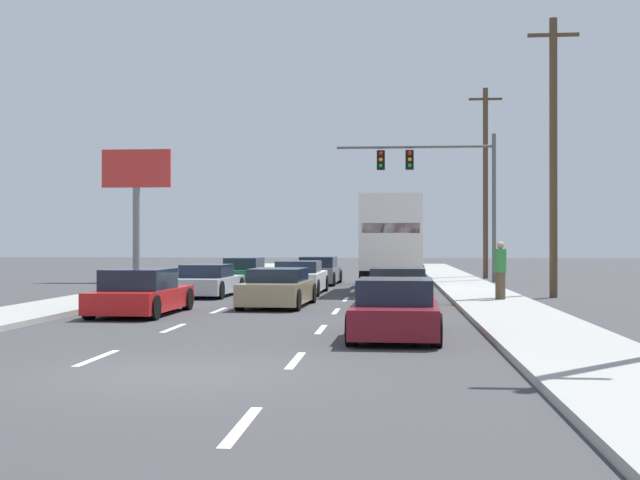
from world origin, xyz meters
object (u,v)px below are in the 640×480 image
at_px(car_white, 299,279).
at_px(car_tan, 278,288).
at_px(car_red, 141,294).
at_px(car_green, 245,272).
at_px(car_orange, 398,289).
at_px(utility_pole_mid, 553,154).
at_px(box_truck, 394,238).
at_px(car_silver, 208,282).
at_px(traffic_signal_mast, 430,173).
at_px(car_gray, 319,272).
at_px(car_maroon, 396,311).
at_px(roadside_billboard, 136,189).
at_px(utility_pole_far, 486,181).
at_px(pedestrian_near_corner, 500,270).

xyz_separation_m(car_white, car_tan, (0.05, -6.36, -0.03)).
distance_m(car_red, car_white, 10.09).
relative_size(car_green, car_orange, 1.04).
xyz_separation_m(car_tan, utility_pole_mid, (9.21, 4.94, 4.57)).
xyz_separation_m(box_truck, car_orange, (0.12, -8.86, -1.57)).
height_order(car_silver, traffic_signal_mast, traffic_signal_mast).
xyz_separation_m(traffic_signal_mast, utility_pole_mid, (3.85, -11.67, -0.31)).
xyz_separation_m(car_gray, car_maroon, (3.51, -21.66, -0.05)).
xyz_separation_m(traffic_signal_mast, roadside_billboard, (-14.77, -0.70, -0.76)).
xyz_separation_m(car_white, utility_pole_mid, (9.26, -1.42, 4.54)).
distance_m(car_white, utility_pole_mid, 10.41).
relative_size(utility_pole_far, pedestrian_near_corner, 5.60).
bearing_deg(car_gray, utility_pole_far, 40.15).
bearing_deg(roadside_billboard, car_green, -26.79).
distance_m(traffic_signal_mast, pedestrian_near_corner, 15.48).
height_order(car_red, utility_pole_mid, utility_pole_mid).
xyz_separation_m(car_silver, car_white, (3.17, 1.73, 0.05)).
height_order(car_green, car_maroon, car_green).
height_order(box_truck, car_orange, box_truck).
distance_m(car_tan, traffic_signal_mast, 18.12).
relative_size(car_gray, car_tan, 1.02).
bearing_deg(pedestrian_near_corner, car_green, 133.10).
distance_m(car_white, roadside_billboard, 13.98).
bearing_deg(car_green, car_gray, 13.35).
xyz_separation_m(utility_pole_far, roadside_billboard, (-17.97, -4.90, -0.67)).
bearing_deg(utility_pole_far, box_truck, -112.49).
relative_size(car_silver, box_truck, 0.50).
relative_size(car_gray, utility_pole_mid, 0.46).
relative_size(car_tan, utility_pole_mid, 0.44).
bearing_deg(box_truck, car_red, -120.05).
bearing_deg(utility_pole_far, car_orange, -103.13).
height_order(car_white, pedestrian_near_corner, pedestrian_near_corner).
distance_m(utility_pole_mid, utility_pole_far, 15.88).
bearing_deg(car_gray, car_maroon, -80.80).
relative_size(car_red, utility_pole_far, 0.42).
bearing_deg(box_truck, car_orange, -89.24).
distance_m(traffic_signal_mast, utility_pole_far, 5.28).
xyz_separation_m(traffic_signal_mast, utility_pole_far, (3.20, 4.20, -0.09)).
relative_size(car_tan, traffic_signal_mast, 0.56).
xyz_separation_m(car_silver, car_orange, (6.89, -4.75, 0.02)).
bearing_deg(car_white, car_orange, -60.16).
xyz_separation_m(car_green, car_maroon, (6.89, -20.86, -0.03)).
bearing_deg(traffic_signal_mast, utility_pole_mid, -71.72).
distance_m(car_tan, roadside_billboard, 18.93).
xyz_separation_m(car_maroon, utility_pole_far, (5.00, 28.84, 4.79)).
distance_m(car_silver, car_orange, 8.37).
xyz_separation_m(car_silver, car_maroon, (6.78, -12.65, 0.02)).
height_order(car_orange, traffic_signal_mast, traffic_signal_mast).
distance_m(car_silver, pedestrian_near_corner, 10.56).
relative_size(box_truck, traffic_signal_mast, 1.12).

